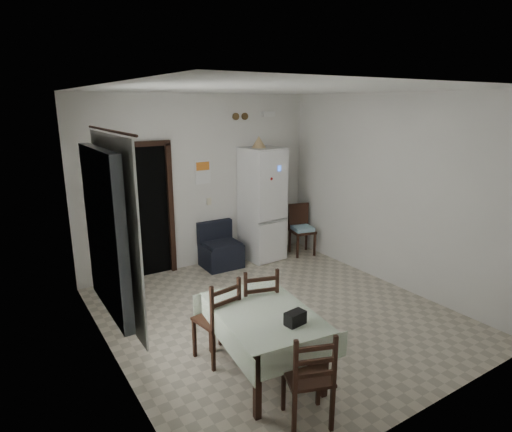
{
  "coord_description": "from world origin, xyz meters",
  "views": [
    {
      "loc": [
        -3.03,
        -4.24,
        2.74
      ],
      "look_at": [
        0.0,
        0.5,
        1.25
      ],
      "focal_mm": 30.0,
      "sensor_mm": 36.0,
      "label": 1
    }
  ],
  "objects_px": {
    "corner_chair": "(302,230)",
    "dining_chair_far_right": "(257,305)",
    "dining_table": "(263,342)",
    "dining_chair_near_head": "(308,375)",
    "navy_seat": "(221,245)",
    "fridge": "(262,204)",
    "dining_chair_far_left": "(216,318)"
  },
  "relations": [
    {
      "from": "dining_table",
      "to": "dining_chair_far_left",
      "type": "relative_size",
      "value": 1.41
    },
    {
      "from": "dining_table",
      "to": "dining_chair_near_head",
      "type": "relative_size",
      "value": 1.49
    },
    {
      "from": "dining_chair_far_left",
      "to": "dining_chair_near_head",
      "type": "distance_m",
      "value": 1.31
    },
    {
      "from": "dining_table",
      "to": "dining_chair_far_right",
      "type": "xyz_separation_m",
      "value": [
        0.24,
        0.51,
        0.14
      ]
    },
    {
      "from": "navy_seat",
      "to": "dining_chair_near_head",
      "type": "bearing_deg",
      "value": -105.48
    },
    {
      "from": "navy_seat",
      "to": "dining_table",
      "type": "relative_size",
      "value": 0.56
    },
    {
      "from": "navy_seat",
      "to": "dining_chair_near_head",
      "type": "relative_size",
      "value": 0.83
    },
    {
      "from": "fridge",
      "to": "corner_chair",
      "type": "relative_size",
      "value": 2.15
    },
    {
      "from": "dining_chair_far_right",
      "to": "navy_seat",
      "type": "bearing_deg",
      "value": -92.17
    },
    {
      "from": "dining_table",
      "to": "corner_chair",
      "type": "bearing_deg",
      "value": 52.27
    },
    {
      "from": "fridge",
      "to": "dining_chair_far_right",
      "type": "relative_size",
      "value": 2.03
    },
    {
      "from": "fridge",
      "to": "dining_chair_far_right",
      "type": "height_order",
      "value": "fridge"
    },
    {
      "from": "navy_seat",
      "to": "dining_chair_far_left",
      "type": "relative_size",
      "value": 0.79
    },
    {
      "from": "navy_seat",
      "to": "corner_chair",
      "type": "xyz_separation_m",
      "value": [
        1.57,
        -0.25,
        0.08
      ]
    },
    {
      "from": "dining_chair_far_left",
      "to": "navy_seat",
      "type": "bearing_deg",
      "value": -127.81
    },
    {
      "from": "fridge",
      "to": "corner_chair",
      "type": "bearing_deg",
      "value": -23.09
    },
    {
      "from": "dining_table",
      "to": "dining_chair_near_head",
      "type": "xyz_separation_m",
      "value": [
        -0.06,
        -0.79,
        0.1
      ]
    },
    {
      "from": "dining_chair_near_head",
      "to": "dining_chair_far_left",
      "type": "bearing_deg",
      "value": -59.88
    },
    {
      "from": "dining_table",
      "to": "dining_chair_near_head",
      "type": "height_order",
      "value": "dining_chair_near_head"
    },
    {
      "from": "dining_chair_near_head",
      "to": "fridge",
      "type": "bearing_deg",
      "value": -97.49
    },
    {
      "from": "navy_seat",
      "to": "dining_chair_far_right",
      "type": "height_order",
      "value": "dining_chair_far_right"
    },
    {
      "from": "dining_chair_far_right",
      "to": "dining_chair_near_head",
      "type": "xyz_separation_m",
      "value": [
        -0.31,
        -1.3,
        -0.03
      ]
    },
    {
      "from": "dining_table",
      "to": "dining_chair_near_head",
      "type": "distance_m",
      "value": 0.8
    },
    {
      "from": "fridge",
      "to": "dining_chair_far_left",
      "type": "height_order",
      "value": "fridge"
    },
    {
      "from": "navy_seat",
      "to": "dining_chair_near_head",
      "type": "height_order",
      "value": "dining_chair_near_head"
    },
    {
      "from": "navy_seat",
      "to": "dining_table",
      "type": "height_order",
      "value": "navy_seat"
    },
    {
      "from": "corner_chair",
      "to": "dining_chair_far_right",
      "type": "height_order",
      "value": "dining_chair_far_right"
    },
    {
      "from": "fridge",
      "to": "dining_table",
      "type": "relative_size",
      "value": 1.47
    },
    {
      "from": "dining_table",
      "to": "dining_chair_far_right",
      "type": "relative_size",
      "value": 1.39
    },
    {
      "from": "corner_chair",
      "to": "dining_table",
      "type": "relative_size",
      "value": 0.68
    },
    {
      "from": "corner_chair",
      "to": "dining_chair_near_head",
      "type": "bearing_deg",
      "value": -115.24
    },
    {
      "from": "dining_chair_far_left",
      "to": "dining_chair_far_right",
      "type": "height_order",
      "value": "dining_chair_far_right"
    }
  ]
}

